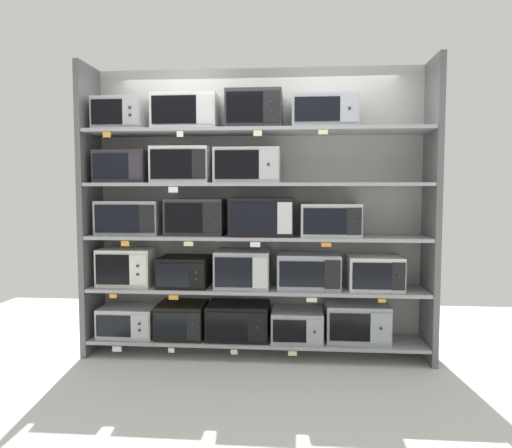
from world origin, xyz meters
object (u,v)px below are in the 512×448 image
microwave_5 (127,267)px  microwave_16 (248,166)px  microwave_1 (182,320)px  microwave_12 (262,217)px  microwave_6 (185,271)px  microwave_19 (255,111)px  microwave_20 (324,113)px  microwave_2 (238,321)px  microwave_11 (196,217)px  microwave_14 (124,167)px  microwave_17 (121,115)px  microwave_9 (375,273)px  microwave_4 (357,322)px  microwave_10 (130,218)px  microwave_13 (330,220)px  microwave_3 (297,324)px  microwave_18 (186,113)px  microwave_7 (243,269)px  microwave_15 (182,165)px  microwave_0 (129,321)px  microwave_8 (309,271)px

microwave_5 → microwave_16: 1.43m
microwave_1 → microwave_12: bearing=0.0°
microwave_6 → microwave_19: (0.63, -0.00, 1.42)m
microwave_20 → microwave_2: bearing=-180.0°
microwave_11 → microwave_14: bearing=180.0°
microwave_17 → microwave_9: bearing=-0.0°
microwave_5 → microwave_19: (1.16, 0.00, 1.38)m
microwave_17 → microwave_1: bearing=-0.0°
microwave_2 → microwave_4: microwave_4 is taller
microwave_16 → microwave_19: size_ratio=1.18×
microwave_2 → microwave_9: bearing=0.0°
microwave_9 → microwave_10: (-2.17, -0.00, 0.47)m
microwave_1 → microwave_13: 1.61m
microwave_3 → microwave_19: size_ratio=0.94×
microwave_6 → microwave_14: 1.08m
microwave_9 → microwave_18: (-1.65, 0.00, 1.39)m
microwave_4 → microwave_17: 2.78m
microwave_9 → microwave_20: size_ratio=0.84×
microwave_7 → microwave_18: microwave_18 is taller
microwave_15 → microwave_16: microwave_15 is taller
microwave_14 → microwave_20: 1.83m
microwave_19 → microwave_18: bearing=180.0°
microwave_3 → microwave_4: 0.53m
microwave_14 → microwave_6: bearing=-0.0°
microwave_4 → microwave_12: size_ratio=0.99×
microwave_2 → microwave_19: microwave_19 is taller
microwave_5 → microwave_16: (1.10, -0.00, 0.91)m
microwave_4 → microwave_20: (-0.31, 0.00, 1.82)m
microwave_4 → microwave_9: 0.47m
microwave_19 → microwave_13: bearing=0.0°
microwave_13 → microwave_18: size_ratio=0.90×
microwave_10 → microwave_14: microwave_14 is taller
microwave_0 → microwave_9: (2.20, -0.00, 0.48)m
microwave_4 → microwave_11: (-1.43, -0.00, 0.92)m
microwave_0 → microwave_6: size_ratio=1.14×
microwave_18 → microwave_20: bearing=0.0°
microwave_6 → microwave_10: 0.69m
microwave_7 → microwave_14: microwave_14 is taller
microwave_0 → microwave_4: 2.06m
microwave_16 → microwave_15: bearing=-180.0°
microwave_10 → microwave_20: microwave_20 is taller
microwave_15 → microwave_4: bearing=0.0°
microwave_15 → microwave_6: bearing=0.4°
microwave_2 → microwave_9: microwave_9 is taller
microwave_6 → microwave_8: (1.11, 0.00, 0.02)m
microwave_2 → microwave_16: 1.38m
microwave_6 → microwave_18: microwave_18 is taller
microwave_12 → microwave_20: size_ratio=1.00×
microwave_12 → microwave_13: size_ratio=1.08×
microwave_12 → microwave_3: bearing=0.0°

